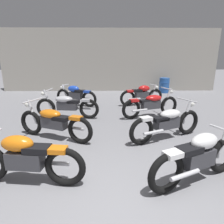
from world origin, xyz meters
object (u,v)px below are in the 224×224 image
(motorcycle_right_row_2, at_px, (151,104))
(motorcycle_right_row_3, at_px, (142,94))
(motorcycle_left_row_0, at_px, (25,158))
(motorcycle_left_row_2, at_px, (67,105))
(motorcycle_right_row_0, at_px, (199,157))
(motorcycle_right_row_1, at_px, (167,122))
(motorcycle_left_row_3, at_px, (76,95))
(oil_drum, at_px, (164,85))
(motorcycle_left_row_1, at_px, (54,122))

(motorcycle_right_row_2, bearing_deg, motorcycle_right_row_3, 90.98)
(motorcycle_left_row_0, height_order, motorcycle_right_row_2, motorcycle_right_row_2)
(motorcycle_left_row_0, bearing_deg, motorcycle_left_row_2, 90.84)
(motorcycle_right_row_0, bearing_deg, motorcycle_right_row_1, 89.83)
(motorcycle_left_row_0, relative_size, motorcycle_left_row_3, 1.07)
(motorcycle_right_row_2, bearing_deg, motorcycle_left_row_2, -178.24)
(motorcycle_left_row_2, distance_m, oil_drum, 6.70)
(motorcycle_left_row_2, xyz_separation_m, motorcycle_right_row_3, (2.85, 1.83, 0.01))
(motorcycle_right_row_2, relative_size, motorcycle_right_row_3, 1.08)
(motorcycle_right_row_1, height_order, motorcycle_right_row_2, same)
(motorcycle_left_row_2, relative_size, motorcycle_right_row_1, 1.08)
(motorcycle_left_row_3, height_order, motorcycle_right_row_3, same)
(motorcycle_left_row_1, height_order, motorcycle_left_row_2, same)
(motorcycle_left_row_0, height_order, motorcycle_left_row_2, motorcycle_left_row_2)
(motorcycle_right_row_1, relative_size, motorcycle_right_row_2, 0.97)
(motorcycle_left_row_0, height_order, motorcycle_right_row_3, same)
(motorcycle_left_row_1, distance_m, motorcycle_left_row_3, 3.56)
(motorcycle_right_row_3, bearing_deg, motorcycle_left_row_0, -117.28)
(motorcycle_right_row_0, distance_m, oil_drum, 8.61)
(motorcycle_left_row_1, xyz_separation_m, motorcycle_right_row_0, (2.84, -1.85, 0.01))
(motorcycle_left_row_2, xyz_separation_m, motorcycle_right_row_1, (2.87, -1.83, 0.00))
(motorcycle_left_row_2, bearing_deg, motorcycle_right_row_2, 1.76)
(motorcycle_right_row_2, xyz_separation_m, motorcycle_right_row_3, (-0.03, 1.74, 0.01))
(motorcycle_right_row_1, xyz_separation_m, motorcycle_right_row_2, (0.01, 1.92, 0.00))
(motorcycle_right_row_1, height_order, motorcycle_right_row_3, motorcycle_right_row_1)
(motorcycle_right_row_2, xyz_separation_m, oil_drum, (1.77, 4.73, -0.03))
(motorcycle_left_row_3, bearing_deg, motorcycle_left_row_2, -90.49)
(motorcycle_right_row_0, bearing_deg, motorcycle_left_row_2, 128.48)
(motorcycle_left_row_0, relative_size, oil_drum, 2.32)
(motorcycle_left_row_3, bearing_deg, motorcycle_right_row_0, -62.18)
(motorcycle_right_row_1, height_order, oil_drum, motorcycle_right_row_1)
(motorcycle_right_row_3, bearing_deg, motorcycle_right_row_2, -89.02)
(motorcycle_left_row_2, height_order, motorcycle_right_row_3, motorcycle_left_row_2)
(motorcycle_left_row_2, height_order, oil_drum, motorcycle_left_row_2)
(motorcycle_left_row_1, distance_m, motorcycle_left_row_2, 1.76)
(motorcycle_left_row_3, bearing_deg, oil_drum, 33.11)
(oil_drum, bearing_deg, motorcycle_right_row_3, -121.03)
(motorcycle_left_row_1, bearing_deg, motorcycle_right_row_0, -33.02)
(motorcycle_right_row_3, height_order, oil_drum, motorcycle_right_row_3)
(motorcycle_right_row_2, bearing_deg, oil_drum, 69.50)
(motorcycle_left_row_2, relative_size, motorcycle_right_row_0, 1.18)
(motorcycle_left_row_1, height_order, motorcycle_right_row_0, motorcycle_left_row_1)
(motorcycle_left_row_1, relative_size, motorcycle_left_row_3, 1.11)
(motorcycle_left_row_3, xyz_separation_m, motorcycle_right_row_1, (2.86, -3.63, -0.01))
(motorcycle_left_row_0, distance_m, motorcycle_left_row_3, 5.40)
(motorcycle_left_row_0, relative_size, motorcycle_right_row_3, 1.02)
(motorcycle_right_row_1, bearing_deg, motorcycle_left_row_3, 128.18)
(motorcycle_left_row_2, height_order, motorcycle_right_row_0, motorcycle_left_row_2)
(motorcycle_left_row_2, bearing_deg, motorcycle_right_row_0, -51.52)
(motorcycle_right_row_3, bearing_deg, oil_drum, 58.97)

